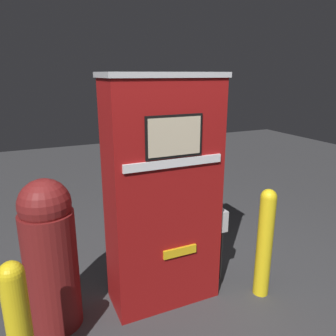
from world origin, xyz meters
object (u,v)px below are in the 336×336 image
safety_bollard_far (19,329)px  safety_bollard (265,241)px  gas_pump (163,194)px  trash_bin (50,254)px

safety_bollard_far → safety_bollard: bearing=5.8°
safety_bollard_far → gas_pump: bearing=24.9°
safety_bollard → trash_bin: (-1.72, 0.37, 0.09)m
trash_bin → safety_bollard: bearing=-12.3°
safety_bollard → trash_bin: trash_bin is taller
safety_bollard → trash_bin: 1.76m
trash_bin → gas_pump: bearing=-2.9°
gas_pump → trash_bin: gas_pump is taller
gas_pump → safety_bollard: gas_pump is taller
trash_bin → safety_bollard_far: trash_bin is taller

